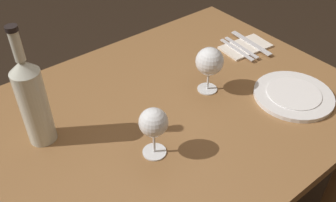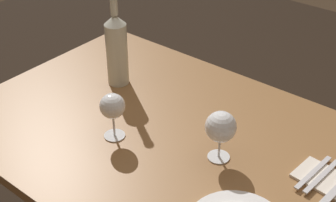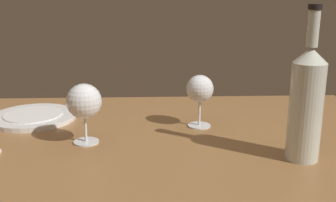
% 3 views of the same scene
% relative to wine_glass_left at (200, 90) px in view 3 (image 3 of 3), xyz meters
% --- Properties ---
extents(dining_table, '(1.30, 0.90, 0.74)m').
position_rel_wine_glass_left_xyz_m(dining_table, '(0.11, 0.12, -0.20)').
color(dining_table, olive).
rests_on(dining_table, ground).
extents(wine_glass_left, '(0.08, 0.08, 0.15)m').
position_rel_wine_glass_left_xyz_m(wine_glass_left, '(0.00, 0.00, 0.00)').
color(wine_glass_left, white).
rests_on(wine_glass_left, dining_table).
extents(wine_glass_right, '(0.09, 0.09, 0.16)m').
position_rel_wine_glass_left_xyz_m(wine_glass_right, '(0.31, 0.12, 0.00)').
color(wine_glass_right, white).
rests_on(wine_glass_right, dining_table).
extents(wine_bottle, '(0.08, 0.08, 0.36)m').
position_rel_wine_glass_left_xyz_m(wine_bottle, '(-0.21, 0.24, 0.03)').
color(wine_bottle, silver).
rests_on(wine_bottle, dining_table).
extents(dinner_plate, '(0.26, 0.26, 0.02)m').
position_rel_wine_glass_left_xyz_m(dinner_plate, '(0.50, -0.09, -0.10)').
color(dinner_plate, white).
rests_on(dinner_plate, dining_table).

